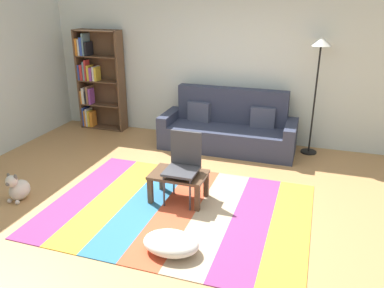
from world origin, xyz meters
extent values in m
plane|color=#B27F4C|center=(0.00, 0.00, 0.00)|extent=(14.00, 14.00, 0.00)
cube|color=silver|center=(0.00, 2.55, 1.35)|extent=(6.80, 0.10, 2.70)
cube|color=#843370|center=(-1.33, -0.20, 0.01)|extent=(0.45, 2.33, 0.01)
cube|color=gold|center=(-0.88, -0.20, 0.01)|extent=(0.45, 2.33, 0.01)
cube|color=teal|center=(-0.43, -0.20, 0.01)|extent=(0.45, 2.33, 0.01)
cube|color=#C64C2D|center=(0.02, -0.20, 0.01)|extent=(0.45, 2.33, 0.01)
cube|color=tan|center=(0.47, -0.20, 0.01)|extent=(0.45, 2.33, 0.01)
cube|color=#843370|center=(0.92, -0.20, 0.01)|extent=(0.45, 2.33, 0.01)
cube|color=gold|center=(1.37, -0.20, 0.01)|extent=(0.45, 2.33, 0.01)
cube|color=#2D3347|center=(0.12, 1.95, 0.20)|extent=(1.90, 0.80, 0.40)
cube|color=#2D3347|center=(0.12, 2.25, 0.70)|extent=(1.90, 0.20, 0.60)
cube|color=#2D3347|center=(-0.92, 1.95, 0.28)|extent=(0.18, 0.80, 0.56)
cube|color=#2D3347|center=(1.16, 1.95, 0.28)|extent=(0.18, 0.80, 0.56)
cube|color=#42475B|center=(-0.43, 2.13, 0.56)|extent=(0.42, 0.19, 0.36)
cube|color=#42475B|center=(0.67, 2.13, 0.56)|extent=(0.42, 0.19, 0.36)
cube|color=brown|center=(-2.88, 2.30, 0.94)|extent=(0.04, 0.28, 1.88)
cube|color=brown|center=(-2.01, 2.30, 0.94)|extent=(0.04, 0.28, 1.88)
cube|color=brown|center=(-2.45, 2.43, 0.94)|extent=(0.90, 0.01, 1.88)
cube|color=brown|center=(-2.45, 2.30, 0.02)|extent=(0.86, 0.28, 0.02)
cube|color=brown|center=(-2.45, 2.30, 0.48)|extent=(0.86, 0.28, 0.02)
cube|color=brown|center=(-2.45, 2.30, 0.94)|extent=(0.86, 0.28, 0.02)
cube|color=brown|center=(-2.45, 2.30, 1.40)|extent=(0.86, 0.28, 0.02)
cube|color=brown|center=(-2.45, 2.30, 1.86)|extent=(0.86, 0.28, 0.02)
cube|color=#334CB2|center=(-2.85, 2.30, 0.21)|extent=(0.03, 0.26, 0.37)
cube|color=orange|center=(-2.81, 2.27, 0.19)|extent=(0.03, 0.21, 0.32)
cube|color=silver|center=(-2.77, 2.28, 0.20)|extent=(0.04, 0.22, 0.35)
cube|color=gold|center=(-2.73, 2.25, 0.18)|extent=(0.04, 0.17, 0.31)
cube|color=orange|center=(-2.67, 2.26, 0.18)|extent=(0.05, 0.18, 0.30)
cube|color=orange|center=(-2.85, 2.27, 0.62)|extent=(0.03, 0.21, 0.25)
cube|color=silver|center=(-2.80, 2.25, 0.64)|extent=(0.05, 0.16, 0.31)
cube|color=black|center=(-2.75, 2.29, 0.61)|extent=(0.03, 0.24, 0.25)
cube|color=#8C6647|center=(-2.71, 2.30, 0.66)|extent=(0.04, 0.25, 0.34)
cube|color=purple|center=(-2.66, 2.25, 0.64)|extent=(0.04, 0.16, 0.30)
cube|color=#334CB2|center=(-2.85, 2.25, 1.09)|extent=(0.03, 0.17, 0.29)
cube|color=red|center=(-2.79, 2.29, 1.10)|extent=(0.05, 0.24, 0.29)
cube|color=#668C99|center=(-2.73, 2.26, 1.13)|extent=(0.04, 0.18, 0.35)
cube|color=red|center=(-2.70, 2.25, 1.14)|extent=(0.03, 0.16, 0.38)
cube|color=gold|center=(-2.64, 2.27, 1.09)|extent=(0.05, 0.20, 0.28)
cube|color=purple|center=(-2.59, 2.28, 1.07)|extent=(0.05, 0.22, 0.25)
cube|color=silver|center=(-2.53, 2.29, 1.08)|extent=(0.04, 0.24, 0.26)
cube|color=gold|center=(-2.49, 2.26, 1.08)|extent=(0.05, 0.18, 0.26)
cube|color=orange|center=(-2.84, 2.25, 1.57)|extent=(0.04, 0.16, 0.31)
cube|color=silver|center=(-2.79, 2.26, 1.56)|extent=(0.03, 0.19, 0.30)
cube|color=#334CB2|center=(-2.74, 2.28, 1.58)|extent=(0.05, 0.21, 0.33)
cube|color=#668C99|center=(-2.69, 2.29, 1.61)|extent=(0.03, 0.25, 0.40)
cube|color=black|center=(-2.64, 2.29, 1.54)|extent=(0.05, 0.24, 0.25)
cube|color=#513826|center=(-0.06, 0.05, 0.36)|extent=(0.70, 0.47, 0.04)
cube|color=#513826|center=(-0.37, -0.15, 0.18)|extent=(0.06, 0.06, 0.33)
cube|color=#513826|center=(0.26, -0.15, 0.18)|extent=(0.06, 0.06, 0.33)
cube|color=#513826|center=(-0.37, 0.24, 0.18)|extent=(0.06, 0.06, 0.33)
cube|color=#513826|center=(0.26, 0.24, 0.18)|extent=(0.06, 0.06, 0.33)
ellipsoid|color=white|center=(0.24, -1.00, 0.11)|extent=(0.59, 0.42, 0.20)
ellipsoid|color=beige|center=(-2.01, -0.57, 0.13)|extent=(0.22, 0.30, 0.26)
sphere|color=beige|center=(-2.01, -0.68, 0.30)|extent=(0.15, 0.15, 0.15)
ellipsoid|color=#5B5750|center=(-2.01, -0.74, 0.29)|extent=(0.06, 0.07, 0.05)
ellipsoid|color=#5B5750|center=(-2.07, -0.66, 0.36)|extent=(0.05, 0.04, 0.08)
ellipsoid|color=#5B5750|center=(-1.96, -0.66, 0.36)|extent=(0.05, 0.04, 0.08)
sphere|color=beige|center=(-2.07, -0.71, 0.03)|extent=(0.06, 0.06, 0.06)
sphere|color=beige|center=(-1.95, -0.71, 0.03)|extent=(0.06, 0.06, 0.06)
cylinder|color=black|center=(1.47, 2.23, 0.01)|extent=(0.26, 0.26, 0.02)
cylinder|color=black|center=(1.47, 2.23, 0.89)|extent=(0.03, 0.03, 1.73)
cone|color=white|center=(1.47, 2.23, 1.82)|extent=(0.32, 0.32, 0.14)
cube|color=black|center=(-0.01, -0.03, 0.39)|extent=(0.10, 0.16, 0.02)
cube|color=#38383D|center=(0.00, 0.00, 0.44)|extent=(0.40, 0.40, 0.03)
cube|color=#38383D|center=(0.00, 0.18, 0.68)|extent=(0.40, 0.03, 0.44)
cylinder|color=#38383D|center=(-0.17, -0.17, 0.21)|extent=(0.02, 0.02, 0.42)
cylinder|color=#38383D|center=(0.17, -0.17, 0.21)|extent=(0.02, 0.02, 0.42)
cylinder|color=#38383D|center=(-0.17, 0.17, 0.21)|extent=(0.02, 0.02, 0.42)
cylinder|color=#38383D|center=(0.17, 0.17, 0.21)|extent=(0.02, 0.02, 0.42)
camera|label=1|loc=(1.49, -4.09, 2.49)|focal=36.21mm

